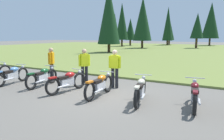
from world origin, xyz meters
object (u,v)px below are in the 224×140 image
(motorcycle_orange, at_px, (100,85))
(rider_with_back_turned, at_px, (84,65))
(rider_checking_bike, at_px, (51,62))
(motorcycle_maroon, at_px, (195,94))
(motorcycle_red, at_px, (67,81))
(motorcycle_sky_blue, at_px, (12,75))
(motorcycle_british_green, at_px, (42,77))
(rider_in_hivis_vest, at_px, (115,66))
(motorcycle_cream, at_px, (140,90))

(motorcycle_orange, bearing_deg, rider_with_back_turned, 142.17)
(rider_checking_bike, bearing_deg, motorcycle_maroon, -6.20)
(motorcycle_red, height_order, rider_with_back_turned, rider_with_back_turned)
(motorcycle_maroon, height_order, rider_with_back_turned, rider_with_back_turned)
(motorcycle_sky_blue, relative_size, rider_checking_bike, 1.25)
(motorcycle_orange, bearing_deg, motorcycle_british_green, 178.11)
(rider_in_hivis_vest, xyz_separation_m, rider_with_back_turned, (-1.52, -0.14, 0.00))
(rider_with_back_turned, bearing_deg, motorcycle_orange, -37.83)
(motorcycle_sky_blue, bearing_deg, rider_checking_bike, 50.34)
(motorcycle_cream, relative_size, rider_with_back_turned, 1.24)
(motorcycle_maroon, bearing_deg, motorcycle_cream, -169.78)
(motorcycle_british_green, relative_size, motorcycle_red, 1.00)
(rider_with_back_turned, bearing_deg, motorcycle_british_green, -140.88)
(rider_with_back_turned, bearing_deg, rider_checking_bike, -175.05)
(motorcycle_sky_blue, xyz_separation_m, motorcycle_maroon, (8.07, 0.66, 0.00))
(motorcycle_sky_blue, xyz_separation_m, motorcycle_british_green, (1.61, 0.38, 0.00))
(motorcycle_red, distance_m, rider_checking_bike, 2.44)
(motorcycle_orange, height_order, rider_with_back_turned, rider_with_back_turned)
(motorcycle_british_green, relative_size, motorcycle_maroon, 1.01)
(motorcycle_red, bearing_deg, rider_checking_bike, 149.33)
(motorcycle_orange, height_order, rider_checking_bike, rider_checking_bike)
(motorcycle_maroon, xyz_separation_m, rider_in_hivis_vest, (-3.48, 1.06, 0.51))
(motorcycle_red, relative_size, motorcycle_orange, 1.00)
(motorcycle_sky_blue, bearing_deg, rider_with_back_turned, 27.10)
(motorcycle_orange, xyz_separation_m, motorcycle_cream, (1.62, 0.07, 0.00))
(motorcycle_orange, xyz_separation_m, rider_in_hivis_vest, (-0.15, 1.44, 0.51))
(motorcycle_sky_blue, height_order, rider_with_back_turned, rider_with_back_turned)
(motorcycle_cream, relative_size, motorcycle_maroon, 0.99)
(motorcycle_british_green, bearing_deg, motorcycle_maroon, 2.45)
(motorcycle_british_green, relative_size, rider_checking_bike, 1.25)
(motorcycle_cream, xyz_separation_m, rider_in_hivis_vest, (-1.77, 1.37, 0.51))
(motorcycle_sky_blue, xyz_separation_m, motorcycle_red, (3.22, 0.19, 0.00))
(motorcycle_sky_blue, distance_m, rider_checking_bike, 1.90)
(motorcycle_sky_blue, relative_size, rider_with_back_turned, 1.25)
(motorcycle_british_green, height_order, motorcycle_cream, same)
(motorcycle_orange, bearing_deg, rider_in_hivis_vest, 95.98)
(motorcycle_cream, bearing_deg, rider_with_back_turned, 159.58)
(motorcycle_british_green, distance_m, motorcycle_maroon, 6.47)
(rider_in_hivis_vest, bearing_deg, motorcycle_british_green, -155.86)
(motorcycle_british_green, distance_m, rider_with_back_turned, 1.96)
(motorcycle_orange, relative_size, motorcycle_cream, 1.02)
(motorcycle_orange, distance_m, motorcycle_cream, 1.62)
(motorcycle_cream, bearing_deg, motorcycle_sky_blue, -176.87)
(motorcycle_maroon, relative_size, rider_with_back_turned, 1.25)
(motorcycle_red, relative_size, rider_with_back_turned, 1.25)
(motorcycle_british_green, bearing_deg, motorcycle_sky_blue, -166.69)
(motorcycle_red, relative_size, rider_checking_bike, 1.25)
(motorcycle_orange, height_order, motorcycle_cream, same)
(motorcycle_british_green, height_order, motorcycle_maroon, same)
(motorcycle_red, relative_size, motorcycle_cream, 1.01)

